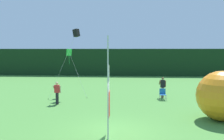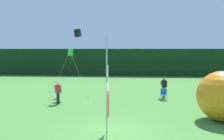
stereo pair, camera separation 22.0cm
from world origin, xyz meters
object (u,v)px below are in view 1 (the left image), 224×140
object	(u,v)px
folding_chair	(163,93)
kite_green_diamond_1	(70,55)
person_mid_field	(57,92)
person_near_banner	(163,87)
banner_flag	(108,89)
kite_black_box_2	(76,33)
inflatable_balloon	(222,96)

from	to	relation	value
folding_chair	kite_green_diamond_1	size ratio (longest dim) A/B	0.22
person_mid_field	kite_green_diamond_1	size ratio (longest dim) A/B	0.41
person_near_banner	person_mid_field	world-z (taller)	person_near_banner
kite_green_diamond_1	person_mid_field	bearing A→B (deg)	-91.43
folding_chair	banner_flag	bearing A→B (deg)	-112.89
kite_green_diamond_1	kite_black_box_2	bearing A→B (deg)	-22.86
banner_flag	kite_black_box_2	xyz separation A→B (m)	(-3.55, 9.98, 3.19)
person_near_banner	person_mid_field	size ratio (longest dim) A/B	1.04
person_mid_field	kite_green_diamond_1	distance (m)	4.59
folding_chair	kite_green_diamond_1	world-z (taller)	kite_green_diamond_1
person_mid_field	inflatable_balloon	size ratio (longest dim) A/B	0.57
banner_flag	kite_green_diamond_1	bearing A→B (deg)	112.17
person_mid_field	kite_black_box_2	world-z (taller)	kite_black_box_2
banner_flag	kite_green_diamond_1	size ratio (longest dim) A/B	1.13
person_mid_field	kite_green_diamond_1	world-z (taller)	kite_green_diamond_1
banner_flag	folding_chair	size ratio (longest dim) A/B	5.12
kite_black_box_2	person_near_banner	bearing A→B (deg)	-3.54
person_near_banner	kite_green_diamond_1	bearing A→B (deg)	174.86
inflatable_balloon	kite_black_box_2	world-z (taller)	kite_black_box_2
inflatable_balloon	kite_green_diamond_1	world-z (taller)	kite_green_diamond_1
person_near_banner	kite_green_diamond_1	size ratio (longest dim) A/B	0.42
person_near_banner	kite_black_box_2	size ratio (longest dim) A/B	0.30
kite_green_diamond_1	folding_chair	bearing A→B (deg)	-12.04
banner_flag	person_near_banner	xyz separation A→B (m)	(3.74, 9.52, -1.27)
person_mid_field	person_near_banner	bearing A→B (deg)	20.91
person_near_banner	kite_black_box_2	xyz separation A→B (m)	(-7.29, 0.45, 4.46)
person_mid_field	folding_chair	xyz separation A→B (m)	(7.88, 2.11, -0.36)
person_near_banner	kite_black_box_2	world-z (taller)	kite_black_box_2
person_near_banner	folding_chair	distance (m)	1.04
person_near_banner	person_mid_field	distance (m)	8.56
folding_chair	kite_green_diamond_1	xyz separation A→B (m)	(-7.79, 1.66, 2.98)
banner_flag	person_near_banner	bearing A→B (deg)	68.58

